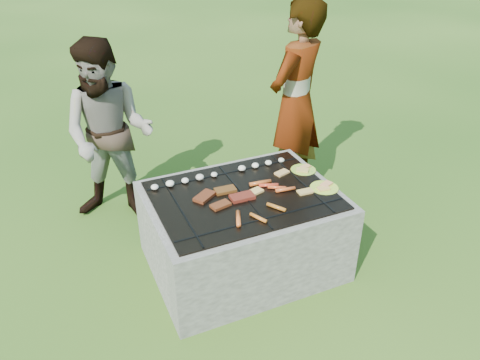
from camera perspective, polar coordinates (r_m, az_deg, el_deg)
The scene contains 10 objects.
lawn at distance 3.57m, azimuth 0.33°, elevation -10.13°, with size 60.00×60.00×0.00m, color #1F4611.
fire_pit at distance 3.39m, azimuth 0.35°, elevation -6.50°, with size 1.30×1.00×0.62m.
mushrooms at distance 3.42m, azimuth -2.93°, elevation 0.76°, with size 1.05×0.06×0.04m.
pork_slabs at distance 3.17m, azimuth -1.94°, elevation -2.01°, with size 0.40×0.27×0.02m.
sausages at distance 3.16m, azimuth 3.05°, elevation -2.11°, with size 0.55×0.46×0.03m.
bread_on_grate at distance 3.31m, azimuth 4.71°, elevation -0.67°, with size 0.44×0.38×0.02m.
plate_far at distance 3.54m, azimuth 7.72°, elevation 1.23°, with size 0.21×0.21×0.03m.
plate_near at distance 3.34m, azimuth 10.24°, elevation -0.94°, with size 0.26×0.26×0.03m.
cook at distance 4.09m, azimuth 6.79°, elevation 9.33°, with size 0.63×0.42×1.74m, color gray.
bystander at distance 3.87m, azimuth -15.60°, elevation 5.34°, with size 0.73×0.57×1.51m, color gray.
Camera 1 is at (-1.13, -2.48, 2.31)m, focal length 35.00 mm.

